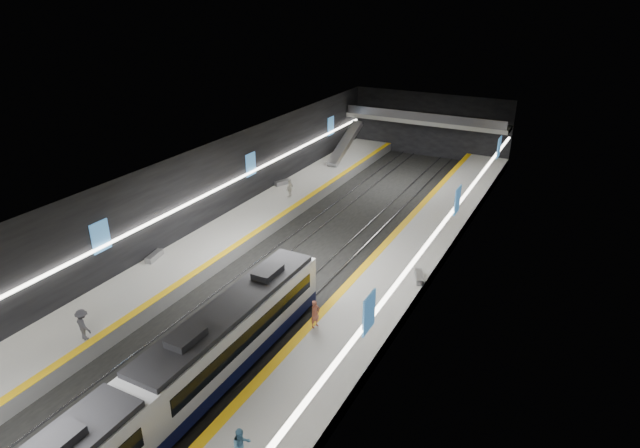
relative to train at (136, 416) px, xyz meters
The scene contains 25 objects.
ground 17.85m from the train, 98.11° to the left, with size 70.00×70.00×0.00m, color black.
ceiling 18.64m from the train, 98.11° to the left, with size 20.00×70.00×0.04m, color beige.
wall_left 21.61m from the train, 125.49° to the left, with size 0.04×70.00×8.00m, color black.
wall_right 19.15m from the train, 66.84° to the left, with size 0.04×70.00×8.00m, color black.
wall_back 52.62m from the train, 92.72° to the left, with size 20.00×0.04×8.00m, color black.
platform_left 20.26m from the train, 119.70° to the left, with size 5.00×70.00×1.00m, color slate.
tile_surface_left 20.22m from the train, 119.70° to the left, with size 5.00×70.00×0.02m, color #ACACA7.
tactile_strip_left 19.23m from the train, 113.98° to the left, with size 0.60×70.00×0.02m, color yellow.
platform_right 18.31m from the train, 74.08° to the left, with size 5.00×70.00×1.00m, color slate.
tile_surface_right 18.27m from the train, 74.08° to the left, with size 5.00×70.00×0.02m, color #ACACA7.
tactile_strip_right 17.79m from the train, 80.93° to the left, with size 0.60×70.00×0.02m, color yellow.
rails 17.84m from the train, 98.11° to the left, with size 6.52×70.00×0.12m.
train is the anchor object (origin of this frame).
ad_posters 18.84m from the train, 97.68° to the left, with size 19.94×53.50×2.20m.
cove_light_left 21.48m from the train, 125.05° to the left, with size 0.25×68.60×0.12m, color white.
cove_light_right 19.06m from the train, 67.40° to the left, with size 0.25×68.60×0.12m, color white.
mezzanine_bridge 50.60m from the train, 92.84° to the left, with size 20.00×3.00×1.50m.
escalator 44.67m from the train, 102.94° to the left, with size 1.20×8.00×0.60m, color #99999E.
bench_left_near 18.09m from the train, 131.29° to the left, with size 0.51×1.85×0.45m, color #99999E.
bench_left_far 34.43m from the train, 110.22° to the left, with size 0.51×1.82×0.45m, color #99999E.
bench_right_far 21.17m from the train, 70.67° to the left, with size 0.51×1.84×0.45m, color #99999E.
passenger_right_a 11.93m from the train, 74.65° to the left, with size 0.66×0.43×1.80m, color #CE694D.
passenger_right_b 5.24m from the train, 11.57° to the left, with size 0.89×0.69×1.82m, color teal.
passenger_left_a 31.05m from the train, 107.61° to the left, with size 1.03×0.43×1.76m, color beige.
passenger_left_b 9.26m from the train, 153.91° to the left, with size 1.28×0.74×1.98m, color #43444B.
Camera 1 is at (18.64, -30.09, 20.25)m, focal length 30.00 mm.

